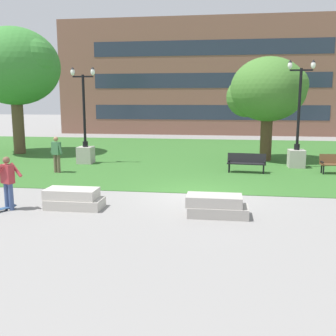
% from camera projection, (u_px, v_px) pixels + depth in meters
% --- Properties ---
extents(ground_plane, '(140.00, 140.00, 0.00)m').
position_uv_depth(ground_plane, '(195.00, 194.00, 14.58)').
color(ground_plane, gray).
extents(grass_lawn, '(40.00, 20.00, 0.02)m').
position_uv_depth(grass_lawn, '(207.00, 156.00, 24.33)').
color(grass_lawn, '#336628').
rests_on(grass_lawn, ground).
extents(concrete_block_center, '(1.83, 0.90, 0.64)m').
position_uv_depth(concrete_block_center, '(73.00, 199.00, 12.63)').
color(concrete_block_center, '#B2ADA3').
rests_on(concrete_block_center, ground).
extents(concrete_block_left, '(1.85, 0.90, 0.64)m').
position_uv_depth(concrete_block_left, '(216.00, 206.00, 11.78)').
color(concrete_block_left, '#9E9991').
rests_on(concrete_block_left, ground).
extents(person_skateboarder, '(0.96, 0.49, 1.71)m').
position_uv_depth(person_skateboarder, '(8.00, 180.00, 12.33)').
color(person_skateboarder, '#384C7A').
rests_on(person_skateboarder, ground).
extents(skateboard, '(0.71, 0.97, 0.14)m').
position_uv_depth(skateboard, '(0.00, 209.00, 12.25)').
color(skateboard, '#2D4C75').
rests_on(skateboard, ground).
extents(park_bench_near_right, '(1.84, 0.67, 0.90)m').
position_uv_depth(park_bench_near_right, '(246.00, 162.00, 18.64)').
color(park_bench_near_right, black).
rests_on(park_bench_near_right, grass_lawn).
extents(lamp_post_center, '(1.32, 0.80, 5.11)m').
position_uv_depth(lamp_post_center, '(85.00, 144.00, 21.23)').
color(lamp_post_center, '#ADA89E').
rests_on(lamp_post_center, grass_lawn).
extents(lamp_post_left, '(1.32, 0.80, 5.35)m').
position_uv_depth(lamp_post_left, '(297.00, 146.00, 19.98)').
color(lamp_post_left, '#ADA89E').
rests_on(lamp_post_left, grass_lawn).
extents(tree_near_left, '(4.38, 4.18, 5.76)m').
position_uv_depth(tree_near_left, '(267.00, 91.00, 21.83)').
color(tree_near_left, '#4C3823').
rests_on(tree_near_left, grass_lawn).
extents(tree_near_right, '(5.86, 5.58, 7.82)m').
position_uv_depth(tree_near_right, '(14.00, 68.00, 24.40)').
color(tree_near_right, brown).
rests_on(tree_near_right, grass_lawn).
extents(person_bystander_near_lawn, '(0.75, 0.43, 1.71)m').
position_uv_depth(person_bystander_near_lawn, '(56.00, 152.00, 18.54)').
color(person_bystander_near_lawn, brown).
rests_on(person_bystander_near_lawn, grass_lawn).
extents(building_facade_distant, '(29.82, 1.03, 11.12)m').
position_uv_depth(building_facade_distant, '(209.00, 77.00, 37.57)').
color(building_facade_distant, brown).
rests_on(building_facade_distant, ground).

